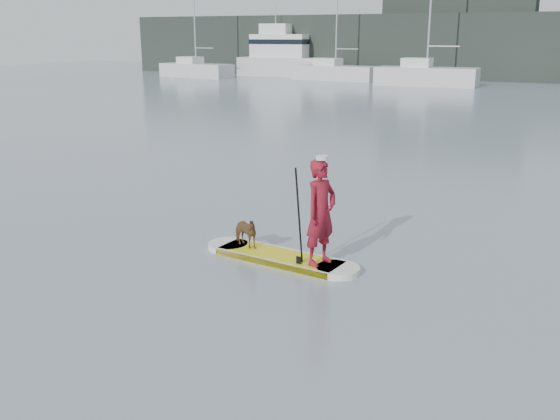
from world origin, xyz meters
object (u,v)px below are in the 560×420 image
at_px(motor_yacht_b, 286,57).
at_px(paddler, 321,213).
at_px(paddleboard, 280,257).
at_px(dog, 244,232).
at_px(sailboat_b, 335,71).
at_px(sailboat_a, 196,69).
at_px(sailboat_c, 425,75).

bearing_deg(motor_yacht_b, paddler, -67.93).
distance_m(paddleboard, motor_yacht_b, 54.00).
xyz_separation_m(dog, sailboat_b, (-15.55, 45.24, 0.41)).
relative_size(paddler, sailboat_b, 0.16).
bearing_deg(sailboat_a, sailboat_b, 17.89).
relative_size(sailboat_b, motor_yacht_b, 1.15).
relative_size(dog, sailboat_c, 0.06).
height_order(paddler, sailboat_a, sailboat_a).
relative_size(sailboat_a, sailboat_b, 0.93).
distance_m(sailboat_b, motor_yacht_b, 7.62).
xyz_separation_m(sailboat_a, sailboat_c, (22.88, -0.28, 0.10)).
xyz_separation_m(paddleboard, sailboat_b, (-16.38, 45.34, 0.78)).
height_order(paddler, dog, paddler).
bearing_deg(paddler, paddleboard, 101.44).
height_order(dog, motor_yacht_b, motor_yacht_b).
distance_m(dog, sailboat_c, 43.14).
relative_size(sailboat_b, sailboat_c, 1.01).
distance_m(paddleboard, sailboat_c, 43.38).
relative_size(paddler, motor_yacht_b, 0.18).
relative_size(paddleboard, sailboat_b, 0.27).
relative_size(dog, sailboat_a, 0.06).
relative_size(paddleboard, dog, 4.51).
distance_m(paddler, sailboat_a, 53.17).
xyz_separation_m(paddler, sailboat_a, (-31.08, 43.14, -0.30)).
bearing_deg(dog, motor_yacht_b, 46.76).
distance_m(dog, sailboat_a, 52.03).
height_order(sailboat_a, sailboat_b, sailboat_b).
height_order(dog, sailboat_b, sailboat_b).
xyz_separation_m(sailboat_a, motor_yacht_b, (7.12, 5.75, 1.13)).
height_order(dog, sailboat_c, sailboat_c).
relative_size(paddleboard, motor_yacht_b, 0.31).
xyz_separation_m(sailboat_b, sailboat_c, (9.05, -2.59, 0.04)).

